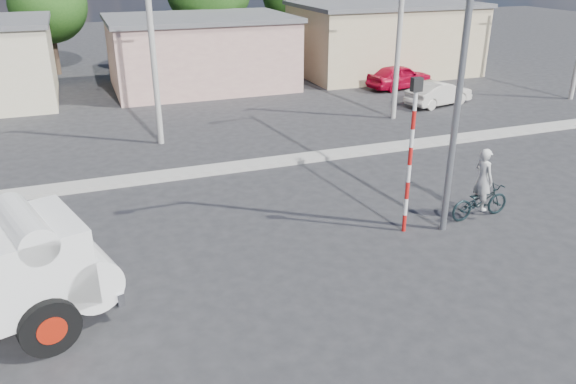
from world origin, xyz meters
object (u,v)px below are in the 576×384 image
object	(u,v)px
cyclist	(482,189)
traffic_pole	(411,144)
car_red	(400,77)
streetlight	(458,53)
bicycle	(480,201)
car_cream	(439,93)

from	to	relation	value
cyclist	traffic_pole	size ratio (longest dim) A/B	0.43
car_red	streetlight	xyz separation A→B (m)	(-8.49, -16.33, 4.27)
bicycle	car_red	size ratio (longest dim) A/B	0.49
car_red	traffic_pole	world-z (taller)	traffic_pole
cyclist	car_cream	world-z (taller)	cyclist
traffic_pole	car_red	bearing A→B (deg)	59.54
cyclist	car_red	size ratio (longest dim) A/B	0.46
bicycle	cyclist	bearing A→B (deg)	-0.00
car_red	cyclist	bearing A→B (deg)	146.10
bicycle	car_cream	world-z (taller)	car_cream
car_cream	streetlight	size ratio (longest dim) A/B	0.42
cyclist	car_red	xyz separation A→B (m)	(6.88, 16.03, -0.24)
cyclist	traffic_pole	xyz separation A→B (m)	(-2.54, 0.01, 1.67)
car_cream	car_red	size ratio (longest dim) A/B	0.93
cyclist	car_red	bearing A→B (deg)	-25.97
cyclist	car_cream	xyz separation A→B (m)	(6.73, 11.89, -0.31)
car_cream	car_red	world-z (taller)	car_red
cyclist	traffic_pole	bearing A→B (deg)	87.15
bicycle	streetlight	bearing A→B (deg)	97.67
streetlight	car_cream	bearing A→B (deg)	55.63
bicycle	traffic_pole	world-z (taller)	traffic_pole
bicycle	car_red	xyz separation A→B (m)	(6.88, 16.03, 0.17)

